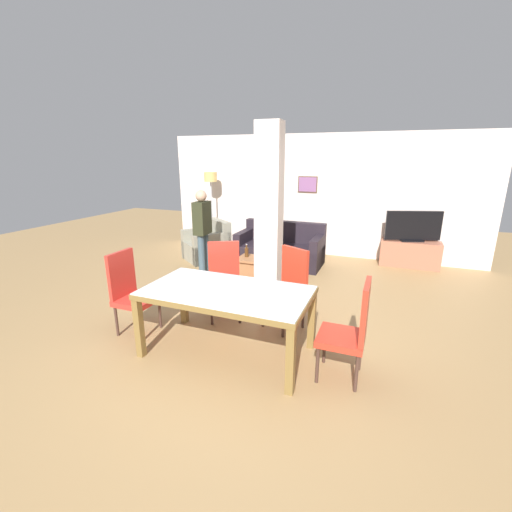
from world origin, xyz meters
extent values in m
plane|color=#A07D4F|center=(0.00, 0.00, 0.00)|extent=(18.00, 18.00, 0.00)
cube|color=silver|center=(0.00, 4.60, 1.35)|extent=(7.20, 0.06, 2.70)
cube|color=brown|center=(-0.19, 4.56, 1.60)|extent=(0.44, 0.02, 0.36)
cube|color=#8C598C|center=(-0.19, 4.55, 1.60)|extent=(0.40, 0.01, 0.32)
cube|color=silver|center=(-0.08, 1.63, 1.35)|extent=(0.37, 0.28, 2.70)
cube|color=brown|center=(0.00, -0.47, 0.74)|extent=(1.87, 0.06, 0.06)
cube|color=brown|center=(0.00, 0.47, 0.74)|extent=(1.87, 0.06, 0.06)
cube|color=brown|center=(-0.90, 0.00, 0.74)|extent=(0.06, 0.88, 0.06)
cube|color=brown|center=(0.90, 0.00, 0.74)|extent=(0.06, 0.88, 0.06)
cube|color=silver|center=(0.00, 0.00, 0.77)|extent=(1.85, 0.98, 0.01)
cube|color=brown|center=(-0.88, -0.45, 0.35)|extent=(0.08, 0.08, 0.71)
cube|color=brown|center=(0.88, -0.45, 0.35)|extent=(0.08, 0.08, 0.71)
cube|color=brown|center=(-0.88, 0.45, 0.35)|extent=(0.08, 0.08, 0.71)
cube|color=brown|center=(0.88, 0.45, 0.35)|extent=(0.08, 0.08, 0.71)
cube|color=red|center=(-1.28, 0.00, 0.44)|extent=(0.46, 0.46, 0.07)
cube|color=red|center=(-1.49, 0.00, 0.77)|extent=(0.05, 0.44, 0.59)
cylinder|color=#452E25|center=(-1.09, 0.19, 0.20)|extent=(0.04, 0.04, 0.41)
cylinder|color=#452E25|center=(-1.09, -0.19, 0.20)|extent=(0.04, 0.04, 0.41)
cylinder|color=#452E25|center=(-1.47, 0.19, 0.20)|extent=(0.04, 0.04, 0.41)
cylinder|color=#452E25|center=(-1.47, -0.19, 0.20)|extent=(0.04, 0.04, 0.41)
cube|color=red|center=(0.42, 0.81, 0.44)|extent=(0.62, 0.62, 0.07)
cube|color=red|center=(0.51, 0.99, 0.77)|extent=(0.41, 0.25, 0.59)
cylinder|color=#452E25|center=(0.50, 0.56, 0.20)|extent=(0.04, 0.04, 0.41)
cylinder|color=#452E25|center=(0.16, 0.73, 0.20)|extent=(0.04, 0.04, 0.41)
cylinder|color=#452E25|center=(0.68, 0.89, 0.20)|extent=(0.04, 0.04, 0.41)
cylinder|color=#452E25|center=(0.34, 1.07, 0.20)|extent=(0.04, 0.04, 0.41)
cube|color=red|center=(1.28, 0.00, 0.44)|extent=(0.46, 0.46, 0.07)
cube|color=red|center=(1.49, 0.00, 0.77)|extent=(0.05, 0.44, 0.59)
cylinder|color=#452E25|center=(1.09, -0.19, 0.20)|extent=(0.04, 0.04, 0.41)
cylinder|color=#452E25|center=(1.09, 0.19, 0.20)|extent=(0.04, 0.04, 0.41)
cylinder|color=#452E25|center=(1.47, -0.19, 0.20)|extent=(0.04, 0.04, 0.41)
cylinder|color=#452E25|center=(1.47, 0.19, 0.20)|extent=(0.04, 0.04, 0.41)
cube|color=red|center=(-0.42, 0.78, 0.44)|extent=(0.62, 0.62, 0.07)
cube|color=red|center=(-0.52, 0.96, 0.77)|extent=(0.41, 0.25, 0.59)
cylinder|color=#452E25|center=(-0.16, 0.70, 0.20)|extent=(0.04, 0.04, 0.41)
cylinder|color=#452E25|center=(-0.50, 0.52, 0.20)|extent=(0.04, 0.04, 0.41)
cylinder|color=#452E25|center=(-0.34, 1.04, 0.20)|extent=(0.04, 0.04, 0.41)
cylinder|color=#452E25|center=(-0.68, 0.86, 0.20)|extent=(0.04, 0.04, 0.41)
cube|color=black|center=(-0.48, 3.47, 0.21)|extent=(1.77, 0.90, 0.42)
cube|color=black|center=(-0.48, 3.83, 0.64)|extent=(1.77, 0.18, 0.44)
cube|color=black|center=(0.32, 3.47, 0.33)|extent=(0.16, 0.90, 0.66)
cube|color=black|center=(-1.28, 3.47, 0.33)|extent=(0.16, 0.90, 0.66)
cube|color=gray|center=(-2.10, 3.20, 0.20)|extent=(1.17, 1.18, 0.40)
cube|color=gray|center=(-1.90, 3.47, 0.63)|extent=(0.77, 0.64, 0.45)
cube|color=gray|center=(-1.83, 3.00, 0.32)|extent=(0.63, 0.77, 0.65)
cube|color=gray|center=(-2.37, 3.41, 0.32)|extent=(0.63, 0.77, 0.65)
cube|color=#A76A40|center=(-0.62, 2.44, 0.38)|extent=(0.66, 0.49, 0.04)
cube|color=#A76A40|center=(-0.62, 2.44, 0.18)|extent=(0.58, 0.41, 0.36)
cylinder|color=#4C2D14|center=(-0.81, 2.47, 0.48)|extent=(0.07, 0.07, 0.17)
cylinder|color=#4C2D14|center=(-0.81, 2.47, 0.60)|extent=(0.03, 0.03, 0.06)
cylinder|color=#B7B7BC|center=(-0.81, 2.47, 0.64)|extent=(0.03, 0.03, 0.01)
cube|color=#AA644A|center=(2.08, 4.32, 0.27)|extent=(1.16, 0.40, 0.54)
cube|color=black|center=(2.08, 4.32, 0.55)|extent=(0.48, 0.33, 0.03)
cube|color=black|center=(2.08, 4.32, 0.86)|extent=(1.07, 0.40, 0.59)
cylinder|color=#B7B7BC|center=(-2.46, 4.17, 0.01)|extent=(0.27, 0.27, 0.02)
cylinder|color=#B7B7BC|center=(-2.46, 4.17, 0.82)|extent=(0.04, 0.04, 1.61)
cylinder|color=#E5BC66|center=(-2.46, 4.17, 1.74)|extent=(0.30, 0.30, 0.22)
cylinder|color=#3C515D|center=(-1.70, 2.48, 0.39)|extent=(0.13, 0.13, 0.78)
cylinder|color=#3C515D|center=(-1.69, 2.31, 0.39)|extent=(0.13, 0.13, 0.78)
cube|color=#2C301D|center=(-1.69, 2.39, 1.09)|extent=(0.24, 0.39, 0.62)
sphere|color=tan|center=(-1.69, 2.39, 1.50)|extent=(0.21, 0.21, 0.21)
camera|label=1|loc=(1.62, -3.19, 2.21)|focal=24.00mm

